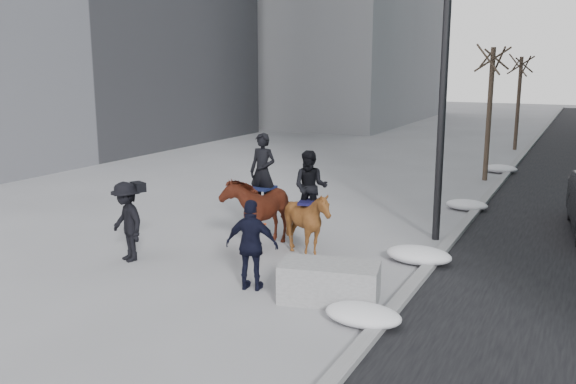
% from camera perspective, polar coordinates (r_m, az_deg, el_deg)
% --- Properties ---
extents(ground, '(120.00, 120.00, 0.00)m').
position_cam_1_polar(ground, '(12.66, -2.46, -7.67)').
color(ground, gray).
rests_on(ground, ground).
extents(curb, '(0.25, 90.00, 0.12)m').
position_cam_1_polar(curb, '(21.03, 18.37, -0.16)').
color(curb, gray).
rests_on(curb, ground).
extents(planter, '(1.92, 1.25, 0.71)m').
position_cam_1_polar(planter, '(11.19, 3.90, -8.44)').
color(planter, '#98979A').
rests_on(planter, ground).
extents(tree_near, '(1.20, 1.20, 5.35)m').
position_cam_1_polar(tree_near, '(23.44, 18.34, 7.50)').
color(tree_near, '#372F21').
rests_on(tree_near, ground).
extents(tree_far, '(1.20, 1.20, 5.08)m').
position_cam_1_polar(tree_far, '(32.47, 20.77, 8.17)').
color(tree_far, '#34251F').
rests_on(tree_far, ground).
extents(mounted_left, '(1.06, 2.11, 2.66)m').
position_cam_1_polar(mounted_left, '(14.36, -2.61, -1.17)').
color(mounted_left, '#531D10').
rests_on(mounted_left, ground).
extents(mounted_right, '(1.56, 1.68, 2.38)m').
position_cam_1_polar(mounted_right, '(13.52, 1.89, -2.16)').
color(mounted_right, '#502810').
rests_on(mounted_right, ground).
extents(feeder, '(1.10, 0.96, 1.75)m').
position_cam_1_polar(feeder, '(11.58, -3.40, -4.99)').
color(feeder, black).
rests_on(feeder, ground).
extents(camera_crew, '(1.30, 1.06, 1.75)m').
position_cam_1_polar(camera_crew, '(13.71, -14.84, -2.66)').
color(camera_crew, black).
rests_on(camera_crew, ground).
extents(lamppost, '(0.25, 1.33, 9.09)m').
position_cam_1_polar(lamppost, '(15.01, 14.67, 14.42)').
color(lamppost, black).
rests_on(lamppost, ground).
extents(snow_piles, '(1.42, 16.80, 0.36)m').
position_cam_1_polar(snow_piles, '(16.55, 14.93, -2.74)').
color(snow_piles, silver).
rests_on(snow_piles, ground).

